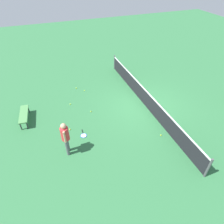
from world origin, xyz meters
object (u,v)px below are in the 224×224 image
tennis_ball_baseline (84,91)px  tennis_ball_stray_right (91,111)px  player_near_side (65,136)px  tennis_ball_by_net (76,88)px  tennis_ball_near_player (70,104)px  courtside_bench (24,115)px  tennis_ball_midcourt (161,135)px  tennis_ball_stray_left (70,129)px  tennis_racket_near_player (83,135)px

tennis_ball_baseline → tennis_ball_stray_right: (2.23, -0.18, 0.00)m
player_near_side → tennis_ball_by_net: bearing=164.2°
player_near_side → tennis_ball_near_player: bearing=167.9°
tennis_ball_near_player → courtside_bench: 2.58m
player_near_side → tennis_ball_midcourt: player_near_side is taller
tennis_ball_stray_left → courtside_bench: (-1.51, -2.05, 0.38)m
tennis_ball_stray_left → tennis_ball_stray_right: 1.71m
tennis_ball_midcourt → tennis_ball_stray_left: size_ratio=1.00×
tennis_ball_baseline → courtside_bench: 4.03m
tennis_racket_near_player → courtside_bench: 3.38m
tennis_ball_by_net → tennis_ball_stray_left: (3.72, -1.13, 0.00)m
tennis_racket_near_player → tennis_ball_near_player: 2.72m
tennis_ball_stray_left → tennis_racket_near_player: bearing=41.6°
player_near_side → tennis_ball_midcourt: 4.52m
tennis_ball_midcourt → tennis_ball_stray_right: bearing=-137.8°
tennis_ball_by_net → tennis_ball_stray_right: bearing=5.2°
courtside_bench → tennis_ball_stray_left: bearing=53.7°
tennis_ball_stray_left → tennis_ball_by_net: bearing=163.1°
tennis_ball_midcourt → tennis_ball_stray_left: same height
tennis_ball_by_net → tennis_ball_baseline: (0.48, 0.43, 0.00)m
tennis_ball_by_net → tennis_ball_stray_right: 2.71m
tennis_ball_near_player → courtside_bench: size_ratio=0.04×
tennis_ball_midcourt → courtside_bench: (-3.45, -6.11, 0.38)m
tennis_ball_baseline → tennis_ball_stray_right: 2.23m
tennis_ball_near_player → tennis_ball_stray_left: 2.15m
tennis_racket_near_player → tennis_ball_midcourt: size_ratio=8.94×
player_near_side → tennis_ball_stray_right: (-2.43, 1.70, -0.98)m
tennis_ball_by_net → tennis_ball_baseline: 0.64m
tennis_ball_near_player → tennis_ball_stray_left: same height
tennis_ball_by_net → courtside_bench: courtside_bench is taller
tennis_ball_near_player → tennis_ball_midcourt: same height
tennis_ball_stray_left → tennis_ball_midcourt: bearing=64.4°
tennis_ball_by_net → tennis_ball_midcourt: bearing=27.3°
tennis_racket_near_player → tennis_ball_baseline: size_ratio=8.94×
tennis_ball_by_net → tennis_ball_stray_left: size_ratio=1.00×
tennis_ball_baseline → tennis_ball_stray_right: same height
tennis_ball_baseline → tennis_ball_stray_left: bearing=-25.6°
tennis_racket_near_player → tennis_ball_midcourt: 3.76m
tennis_ball_near_player → courtside_bench: courtside_bench is taller
tennis_racket_near_player → tennis_ball_stray_right: bearing=153.0°
tennis_ball_midcourt → tennis_ball_baseline: 5.76m
tennis_ball_midcourt → tennis_racket_near_player: bearing=-110.7°
player_near_side → courtside_bench: 3.44m
tennis_ball_near_player → tennis_ball_midcourt: size_ratio=1.00×
tennis_ball_stray_right → tennis_ball_by_net: bearing=-174.8°
tennis_ball_midcourt → tennis_ball_near_player: bearing=-138.1°
tennis_ball_near_player → tennis_ball_midcourt: bearing=41.9°
tennis_ball_stray_left → courtside_bench: bearing=-126.3°
tennis_ball_stray_right → tennis_ball_midcourt: bearing=42.2°
tennis_ball_midcourt → courtside_bench: size_ratio=0.04×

